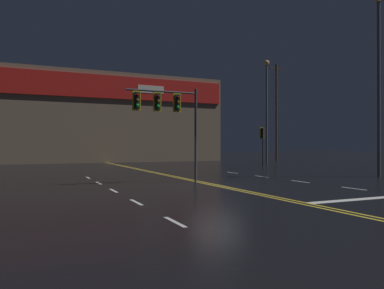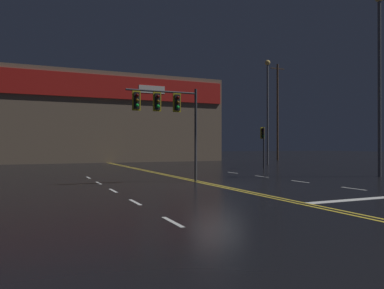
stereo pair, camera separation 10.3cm
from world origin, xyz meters
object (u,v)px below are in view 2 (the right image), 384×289
object	(u,v)px
traffic_signal_corner_northeast	(263,138)
streetlight_far_right	(268,99)
traffic_signal_median	(166,108)
streetlight_near_right	(379,62)

from	to	relation	value
traffic_signal_corner_northeast	streetlight_far_right	distance (m)	8.17
traffic_signal_median	streetlight_far_right	world-z (taller)	streetlight_far_right
traffic_signal_median	streetlight_far_right	bearing A→B (deg)	41.03
streetlight_near_right	streetlight_far_right	world-z (taller)	streetlight_near_right
traffic_signal_corner_northeast	streetlight_near_right	distance (m)	11.43
traffic_signal_corner_northeast	streetlight_near_right	size ratio (longest dim) A/B	0.31
traffic_signal_median	streetlight_far_right	distance (m)	21.88
traffic_signal_corner_northeast	streetlight_far_right	size ratio (longest dim) A/B	0.32
traffic_signal_median	traffic_signal_corner_northeast	distance (m)	14.92
streetlight_far_right	traffic_signal_corner_northeast	bearing A→B (deg)	-128.36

